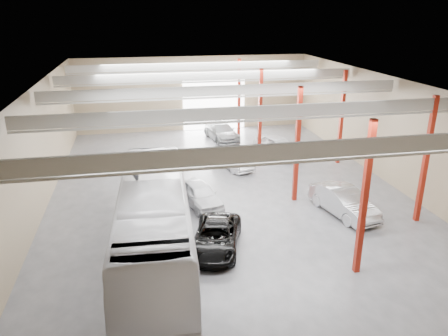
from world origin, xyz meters
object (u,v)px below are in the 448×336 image
object	(u,v)px
car_right_near	(344,201)
car_right_far	(278,146)
car_row_c	(221,131)
coach_bus	(154,219)
car_row_b	(233,159)
black_sedan	(216,237)
car_row_a	(200,194)

from	to	relation	value
car_right_near	car_right_far	distance (m)	10.97
car_row_c	car_right_far	xyz separation A→B (m)	(3.52, -5.50, 0.07)
coach_bus	car_row_b	bearing A→B (deg)	63.88
black_sedan	car_row_c	xyz separation A→B (m)	(3.98, 18.84, 0.09)
car_row_a	car_row_b	distance (m)	7.00
coach_bus	car_right_far	bearing A→B (deg)	54.86
coach_bus	car_right_near	bearing A→B (deg)	15.00
car_row_b	car_right_near	size ratio (longest dim) A/B	0.88
car_row_b	car_row_c	size ratio (longest dim) A/B	0.82
car_row_b	car_right_far	bearing A→B (deg)	8.52
black_sedan	car_row_b	xyz separation A→B (m)	(3.36, 11.34, 0.04)
car_row_c	car_right_far	bearing A→B (deg)	-66.63
car_row_a	car_row_c	world-z (taller)	car_row_c
car_row_a	car_right_near	distance (m)	8.32
car_right_near	black_sedan	bearing A→B (deg)	-175.29
black_sedan	car_right_far	distance (m)	15.31
car_row_b	car_right_far	world-z (taller)	car_right_far
car_right_near	car_row_b	bearing A→B (deg)	104.27
car_row_b	car_right_near	world-z (taller)	car_right_near
coach_bus	black_sedan	size ratio (longest dim) A/B	2.82
coach_bus	black_sedan	xyz separation A→B (m)	(2.92, -0.12, -1.20)
coach_bus	car_right_near	world-z (taller)	coach_bus
coach_bus	car_row_a	size ratio (longest dim) A/B	3.23
car_row_a	car_right_far	distance (m)	11.07
car_row_b	car_row_c	bearing A→B (deg)	68.00
car_right_near	car_right_far	xyz separation A→B (m)	(-0.33, 10.96, 0.02)
car_row_a	coach_bus	bearing A→B (deg)	-134.45
car_row_b	car_row_c	xyz separation A→B (m)	(0.62, 7.50, 0.05)
car_row_a	car_row_c	size ratio (longest dim) A/B	0.81
car_row_a	car_right_near	size ratio (longest dim) A/B	0.86
car_row_b	black_sedan	bearing A→B (deg)	-123.76
car_right_far	coach_bus	bearing A→B (deg)	-148.21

